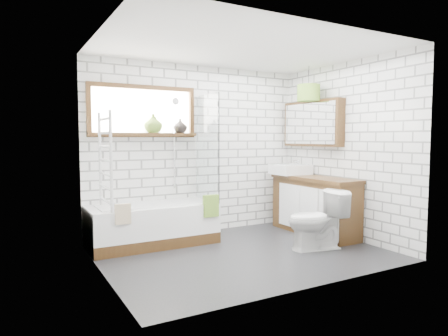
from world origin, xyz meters
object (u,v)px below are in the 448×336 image
vanity (314,205)px  basin (290,169)px  bathtub (153,225)px  toilet (317,220)px  pendant (309,93)px

vanity → basin: size_ratio=2.80×
bathtub → toilet: 2.16m
vanity → toilet: 0.85m
vanity → basin: (-0.06, 0.50, 0.51)m
basin → bathtub: bearing=177.9°
toilet → pendant: bearing=158.1°
bathtub → toilet: toilet is taller
toilet → bathtub: bearing=-113.4°
vanity → toilet: vanity is taller
toilet → pendant: pendant is taller
toilet → pendant: 1.97m
basin → pendant: bearing=-81.5°
vanity → bathtub: bearing=165.8°
basin → pendant: size_ratio=1.59×
basin → pendant: pendant is taller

